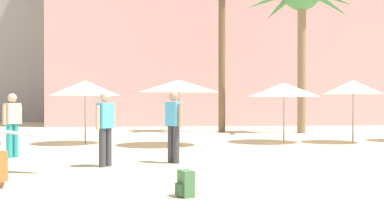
% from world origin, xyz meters
% --- Properties ---
extents(palm_tree_far_left, '(5.31, 5.12, 7.83)m').
position_xyz_m(palm_tree_far_left, '(6.80, 17.11, 6.40)').
color(palm_tree_far_left, '#896B4C').
rests_on(palm_tree_far_left, ground).
extents(cafe_umbrella_1, '(2.49, 2.49, 2.27)m').
position_xyz_m(cafe_umbrella_1, '(-2.85, 12.02, 2.00)').
color(cafe_umbrella_1, gray).
rests_on(cafe_umbrella_1, ground).
extents(cafe_umbrella_3, '(2.65, 2.65, 2.21)m').
position_xyz_m(cafe_umbrella_3, '(4.41, 11.90, 1.95)').
color(cafe_umbrella_3, gray).
rests_on(cafe_umbrella_3, ground).
extents(cafe_umbrella_4, '(2.79, 2.79, 2.27)m').
position_xyz_m(cafe_umbrella_4, '(0.45, 11.02, 2.05)').
color(cafe_umbrella_4, gray).
rests_on(cafe_umbrella_4, ground).
extents(cafe_umbrella_7, '(2.16, 2.16, 2.31)m').
position_xyz_m(cafe_umbrella_7, '(6.93, 11.58, 2.05)').
color(cafe_umbrella_7, gray).
rests_on(cafe_umbrella_7, ground).
extents(beach_towel, '(1.81, 1.26, 0.01)m').
position_xyz_m(beach_towel, '(1.04, 2.13, 0.01)').
color(beach_towel, white).
rests_on(beach_towel, ground).
extents(backpack, '(0.31, 0.34, 0.42)m').
position_xyz_m(backpack, '(-0.06, 1.96, 0.20)').
color(backpack, '#406B42').
rests_on(backpack, ground).
extents(person_near_right, '(0.45, 0.53, 1.73)m').
position_xyz_m(person_near_right, '(-1.61, 5.70, 0.95)').
color(person_near_right, '#3D3D42').
rests_on(person_near_right, ground).
extents(person_far_left, '(0.44, 0.54, 1.73)m').
position_xyz_m(person_far_left, '(-4.26, 7.78, 0.95)').
color(person_far_left, teal).
rests_on(person_far_left, ground).
extents(person_near_left, '(0.45, 0.53, 1.76)m').
position_xyz_m(person_near_left, '(-0.00, 6.22, 0.97)').
color(person_near_left, '#3D3D42').
rests_on(person_near_left, ground).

